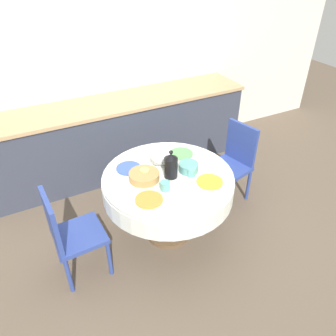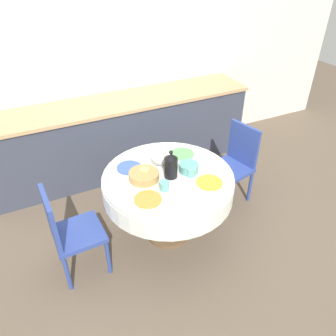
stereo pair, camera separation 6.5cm
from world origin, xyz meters
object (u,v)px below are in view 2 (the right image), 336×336
at_px(chair_left, 235,161).
at_px(coffee_carafe, 171,166).
at_px(chair_right, 68,230).
at_px(teapot, 160,157).

distance_m(chair_left, coffee_carafe, 0.99).
distance_m(chair_right, teapot, 1.02).
bearing_deg(teapot, chair_left, 2.38).
bearing_deg(chair_left, coffee_carafe, 91.73).
height_order(chair_right, teapot, teapot).
relative_size(chair_left, teapot, 4.16).
relative_size(chair_right, teapot, 4.16).
bearing_deg(chair_right, chair_left, 95.30).
distance_m(chair_left, teapot, 0.97).
bearing_deg(coffee_carafe, chair_right, -178.90).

